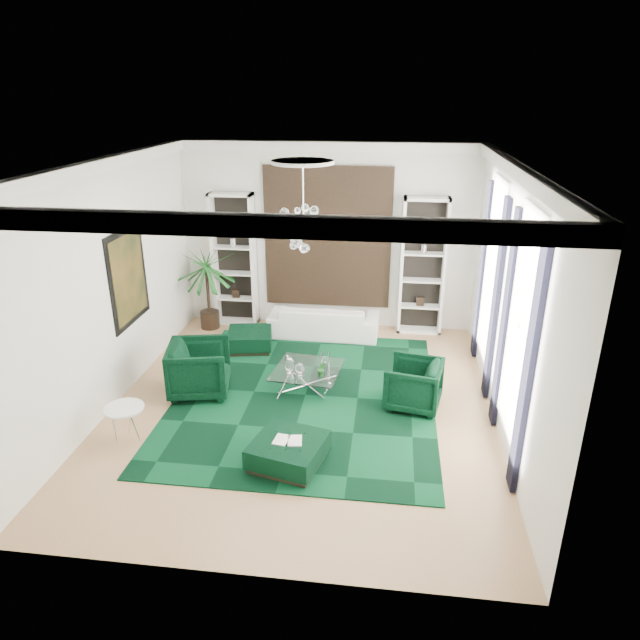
# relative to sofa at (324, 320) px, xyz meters

# --- Properties ---
(floor) EXTENTS (6.00, 7.00, 0.02)m
(floor) POSITION_rel_sofa_xyz_m (0.00, -2.85, -0.33)
(floor) COLOR tan
(floor) RESTS_ON ground
(ceiling) EXTENTS (6.00, 7.00, 0.02)m
(ceiling) POSITION_rel_sofa_xyz_m (0.00, -2.85, 3.49)
(ceiling) COLOR white
(ceiling) RESTS_ON ground
(wall_back) EXTENTS (6.00, 0.02, 3.80)m
(wall_back) POSITION_rel_sofa_xyz_m (0.00, 0.66, 1.58)
(wall_back) COLOR silver
(wall_back) RESTS_ON ground
(wall_front) EXTENTS (6.00, 0.02, 3.80)m
(wall_front) POSITION_rel_sofa_xyz_m (0.00, -6.36, 1.58)
(wall_front) COLOR silver
(wall_front) RESTS_ON ground
(wall_left) EXTENTS (0.02, 7.00, 3.80)m
(wall_left) POSITION_rel_sofa_xyz_m (-3.01, -2.85, 1.58)
(wall_left) COLOR silver
(wall_left) RESTS_ON ground
(wall_right) EXTENTS (0.02, 7.00, 3.80)m
(wall_right) POSITION_rel_sofa_xyz_m (3.01, -2.85, 1.58)
(wall_right) COLOR silver
(wall_right) RESTS_ON ground
(crown_molding) EXTENTS (6.00, 7.00, 0.18)m
(crown_molding) POSITION_rel_sofa_xyz_m (0.00, -2.85, 3.38)
(crown_molding) COLOR white
(crown_molding) RESTS_ON ceiling
(ceiling_medallion) EXTENTS (0.90, 0.90, 0.05)m
(ceiling_medallion) POSITION_rel_sofa_xyz_m (0.00, -2.55, 3.45)
(ceiling_medallion) COLOR white
(ceiling_medallion) RESTS_ON ceiling
(tapestry) EXTENTS (2.50, 0.06, 2.80)m
(tapestry) POSITION_rel_sofa_xyz_m (0.00, 0.61, 1.58)
(tapestry) COLOR black
(tapestry) RESTS_ON wall_back
(shelving_left) EXTENTS (0.90, 0.38, 2.80)m
(shelving_left) POSITION_rel_sofa_xyz_m (-1.95, 0.46, 1.08)
(shelving_left) COLOR white
(shelving_left) RESTS_ON floor
(shelving_right) EXTENTS (0.90, 0.38, 2.80)m
(shelving_right) POSITION_rel_sofa_xyz_m (1.95, 0.46, 1.08)
(shelving_right) COLOR white
(shelving_right) RESTS_ON floor
(painting) EXTENTS (0.04, 1.30, 1.60)m
(painting) POSITION_rel_sofa_xyz_m (-2.97, -2.25, 1.53)
(painting) COLOR black
(painting) RESTS_ON wall_left
(window_near) EXTENTS (0.03, 1.10, 2.90)m
(window_near) POSITION_rel_sofa_xyz_m (2.99, -3.75, 1.58)
(window_near) COLOR white
(window_near) RESTS_ON wall_right
(curtain_near_a) EXTENTS (0.07, 0.30, 3.25)m
(curtain_near_a) POSITION_rel_sofa_xyz_m (2.96, -4.53, 1.33)
(curtain_near_a) COLOR black
(curtain_near_a) RESTS_ON floor
(curtain_near_b) EXTENTS (0.07, 0.30, 3.25)m
(curtain_near_b) POSITION_rel_sofa_xyz_m (2.96, -2.97, 1.33)
(curtain_near_b) COLOR black
(curtain_near_b) RESTS_ON floor
(window_far) EXTENTS (0.03, 1.10, 2.90)m
(window_far) POSITION_rel_sofa_xyz_m (2.99, -1.35, 1.58)
(window_far) COLOR white
(window_far) RESTS_ON wall_right
(curtain_far_a) EXTENTS (0.07, 0.30, 3.25)m
(curtain_far_a) POSITION_rel_sofa_xyz_m (2.96, -2.13, 1.33)
(curtain_far_a) COLOR black
(curtain_far_a) RESTS_ON floor
(curtain_far_b) EXTENTS (0.07, 0.30, 3.25)m
(curtain_far_b) POSITION_rel_sofa_xyz_m (2.96, -0.57, 1.33)
(curtain_far_b) COLOR black
(curtain_far_b) RESTS_ON floor
(rug) EXTENTS (4.20, 5.00, 0.02)m
(rug) POSITION_rel_sofa_xyz_m (0.00, -2.55, -0.31)
(rug) COLOR black
(rug) RESTS_ON floor
(sofa) EXTENTS (2.24, 0.91, 0.65)m
(sofa) POSITION_rel_sofa_xyz_m (0.00, 0.00, 0.00)
(sofa) COLOR white
(sofa) RESTS_ON floor
(armchair_left) EXTENTS (1.14, 1.12, 0.89)m
(armchair_left) POSITION_rel_sofa_xyz_m (-1.75, -2.65, 0.12)
(armchair_left) COLOR black
(armchair_left) RESTS_ON floor
(armchair_right) EXTENTS (1.00, 0.98, 0.78)m
(armchair_right) POSITION_rel_sofa_xyz_m (1.75, -2.65, 0.06)
(armchair_right) COLOR black
(armchair_right) RESTS_ON floor
(coffee_table) EXTENTS (1.20, 1.20, 0.37)m
(coffee_table) POSITION_rel_sofa_xyz_m (0.00, -2.30, -0.14)
(coffee_table) COLOR white
(coffee_table) RESTS_ON floor
(ottoman_side) EXTENTS (0.97, 0.97, 0.37)m
(ottoman_side) POSITION_rel_sofa_xyz_m (-1.35, -0.85, -0.14)
(ottoman_side) COLOR black
(ottoman_side) RESTS_ON floor
(ottoman_front) EXTENTS (1.10, 1.10, 0.36)m
(ottoman_front) POSITION_rel_sofa_xyz_m (0.05, -4.40, -0.14)
(ottoman_front) COLOR black
(ottoman_front) RESTS_ON floor
(book) EXTENTS (0.39, 0.26, 0.03)m
(book) POSITION_rel_sofa_xyz_m (0.05, -4.40, 0.05)
(book) COLOR white
(book) RESTS_ON ottoman_front
(side_table) EXTENTS (0.73, 0.73, 0.54)m
(side_table) POSITION_rel_sofa_xyz_m (-2.35, -4.15, -0.06)
(side_table) COLOR white
(side_table) RESTS_ON floor
(palm) EXTENTS (1.75, 1.75, 2.20)m
(palm) POSITION_rel_sofa_xyz_m (-2.45, 0.10, 0.78)
(palm) COLOR #19591E
(palm) RESTS_ON floor
(chandelier) EXTENTS (0.90, 0.90, 0.73)m
(chandelier) POSITION_rel_sofa_xyz_m (0.00, -2.55, 2.53)
(chandelier) COLOR white
(chandelier) RESTS_ON ceiling
(table_plant) EXTENTS (0.15, 0.13, 0.26)m
(table_plant) POSITION_rel_sofa_xyz_m (0.27, -2.53, 0.18)
(table_plant) COLOR #19591E
(table_plant) RESTS_ON coffee_table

